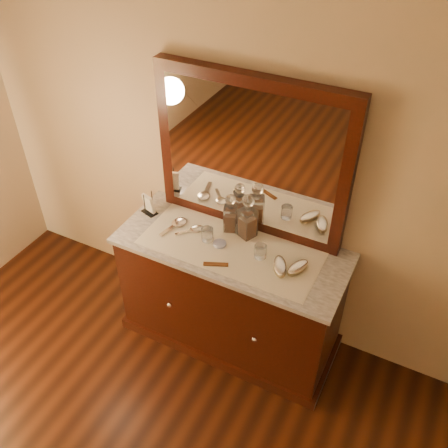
{
  "coord_description": "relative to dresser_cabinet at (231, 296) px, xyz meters",
  "views": [
    {
      "loc": [
        0.97,
        -0.05,
        2.84
      ],
      "look_at": [
        0.0,
        1.85,
        1.1
      ],
      "focal_mm": 39.25,
      "sensor_mm": 36.0,
      "label": 1
    }
  ],
  "objects": [
    {
      "name": "mirror_glass",
      "position": [
        0.0,
        0.21,
        0.94
      ],
      "size": [
        1.06,
        0.01,
        0.86
      ],
      "primitive_type": "cube",
      "color": "white",
      "rests_on": "marble_top"
    },
    {
      "name": "hand_mirror_inner",
      "position": [
        -0.27,
        0.03,
        0.45
      ],
      "size": [
        0.16,
        0.17,
        0.02
      ],
      "color": "silver",
      "rests_on": "lace_runner"
    },
    {
      "name": "knob_right",
      "position": [
        0.3,
        -0.28,
        0.04
      ],
      "size": [
        0.04,
        0.04,
        0.04
      ],
      "primitive_type": "sphere",
      "color": "silver",
      "rests_on": "dresser_cabinet"
    },
    {
      "name": "comb",
      "position": [
        -0.01,
        -0.19,
        0.45
      ],
      "size": [
        0.15,
        0.08,
        0.01
      ],
      "primitive_type": "cube",
      "rotation": [
        0.0,
        0.0,
        0.42
      ],
      "color": "brown",
      "rests_on": "lace_runner"
    },
    {
      "name": "marble_top",
      "position": [
        0.0,
        0.0,
        0.42
      ],
      "size": [
        1.44,
        0.59,
        0.03
      ],
      "primitive_type": "cube",
      "color": "white",
      "rests_on": "dresser_cabinet"
    },
    {
      "name": "knob_left",
      "position": [
        -0.3,
        -0.28,
        0.04
      ],
      "size": [
        0.04,
        0.04,
        0.04
      ],
      "primitive_type": "sphere",
      "color": "silver",
      "rests_on": "dresser_cabinet"
    },
    {
      "name": "tumblers",
      "position": [
        0.02,
        -0.01,
        0.49
      ],
      "size": [
        0.43,
        0.08,
        0.08
      ],
      "color": "white",
      "rests_on": "lace_runner"
    },
    {
      "name": "dresser_plinth",
      "position": [
        0.0,
        0.0,
        -0.37
      ],
      "size": [
        1.46,
        0.59,
        0.08
      ],
      "primitive_type": "cube",
      "color": "black",
      "rests_on": "floor"
    },
    {
      "name": "lace_runner",
      "position": [
        0.0,
        -0.02,
        0.44
      ],
      "size": [
        1.1,
        0.45,
        0.0
      ],
      "primitive_type": "cube",
      "color": "white",
      "rests_on": "marble_top"
    },
    {
      "name": "hand_mirror_outer",
      "position": [
        -0.4,
        0.02,
        0.45
      ],
      "size": [
        0.11,
        0.23,
        0.02
      ],
      "color": "silver",
      "rests_on": "lace_runner"
    },
    {
      "name": "brush_far",
      "position": [
        0.43,
        -0.02,
        0.47
      ],
      "size": [
        0.12,
        0.17,
        0.04
      ],
      "color": "#907F58",
      "rests_on": "lace_runner"
    },
    {
      "name": "pin_dish",
      "position": [
        -0.07,
        -0.02,
        0.45
      ],
      "size": [
        0.09,
        0.09,
        0.01
      ],
      "primitive_type": "cylinder",
      "rotation": [
        0.0,
        0.0,
        -0.11
      ],
      "color": "white",
      "rests_on": "lace_runner"
    },
    {
      "name": "napkin_rack",
      "position": [
        -0.63,
        0.05,
        0.5
      ],
      "size": [
        0.12,
        0.09,
        0.16
      ],
      "color": "black",
      "rests_on": "marble_top"
    },
    {
      "name": "brush_near",
      "position": [
        0.34,
        -0.06,
        0.47
      ],
      "size": [
        0.14,
        0.18,
        0.05
      ],
      "color": "#907F58",
      "rests_on": "lace_runner"
    },
    {
      "name": "mirror_frame",
      "position": [
        0.0,
        0.25,
        0.94
      ],
      "size": [
        1.2,
        0.08,
        1.0
      ],
      "primitive_type": "cube",
      "color": "black",
      "rests_on": "marble_top"
    },
    {
      "name": "decanter_left",
      "position": [
        -0.08,
        0.14,
        0.55
      ],
      "size": [
        0.1,
        0.1,
        0.27
      ],
      "color": "#954515",
      "rests_on": "lace_runner"
    },
    {
      "name": "dresser_cabinet",
      "position": [
        0.0,
        0.0,
        0.0
      ],
      "size": [
        1.4,
        0.55,
        0.82
      ],
      "primitive_type": "cube",
      "color": "black",
      "rests_on": "floor"
    },
    {
      "name": "decanter_right",
      "position": [
        0.04,
        0.14,
        0.56
      ],
      "size": [
        0.12,
        0.12,
        0.31
      ],
      "color": "#954515",
      "rests_on": "lace_runner"
    }
  ]
}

